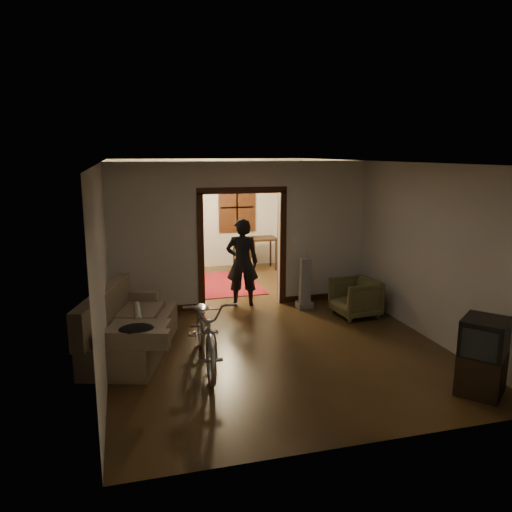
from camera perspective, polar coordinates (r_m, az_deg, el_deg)
name	(u,v)px	position (r m, az deg, el deg)	size (l,w,h in m)	color
floor	(252,317)	(9.22, -0.49, -6.95)	(5.00, 8.50, 0.01)	#32200F
ceiling	(251,162)	(8.73, -0.52, 10.73)	(5.00, 8.50, 0.01)	white
wall_back	(210,214)	(12.98, -5.26, 4.83)	(5.00, 0.02, 2.80)	beige
wall_left	(105,249)	(8.60, -16.85, 0.81)	(0.02, 8.50, 2.80)	beige
wall_right	(378,236)	(9.79, 13.81, 2.27)	(0.02, 8.50, 2.80)	beige
partition_wall	(242,235)	(9.59, -1.64, 2.41)	(5.00, 0.14, 2.80)	beige
door_casing	(242,250)	(9.64, -1.63, 0.65)	(1.74, 0.20, 2.32)	#32180B
far_window	(237,207)	(13.06, -2.20, 5.58)	(0.98, 0.06, 1.28)	black
chandelier	(223,180)	(11.19, -3.78, 8.63)	(0.24, 0.24, 0.24)	#FFE0A5
light_switch	(295,241)	(9.84, 4.43, 1.73)	(0.08, 0.01, 0.12)	silver
sofa	(132,321)	(7.73, -14.04, -7.20)	(0.96, 2.14, 0.99)	#6F614A
rolled_paper	(138,312)	(8.01, -13.39, -6.23)	(0.10, 0.10, 0.82)	beige
jacket	(136,329)	(6.81, -13.51, -8.13)	(0.46, 0.35, 0.14)	black
bicycle	(206,329)	(7.11, -5.72, -8.29)	(0.70, 2.01, 1.06)	silver
armchair	(355,298)	(9.35, 11.28, -4.69)	(0.74, 0.76, 0.69)	brown
tv_stand	(481,373)	(6.98, 24.33, -12.12)	(0.56, 0.51, 0.51)	black
crt_tv	(485,338)	(6.81, 24.67, -8.49)	(0.56, 0.50, 0.48)	black
vacuum	(305,283)	(9.64, 5.61, -3.13)	(0.30, 0.24, 0.98)	gray
person	(242,262)	(9.68, -1.59, -0.75)	(0.63, 0.41, 1.72)	black
oriental_rug	(219,284)	(11.43, -4.27, -3.21)	(1.69, 2.22, 0.02)	maroon
locker	(161,242)	(12.35, -10.78, 1.63)	(0.83, 0.46, 1.65)	#253721
globe	(159,196)	(12.21, -10.98, 6.78)	(0.31, 0.31, 0.31)	#1E5972
desk	(255,254)	(12.76, -0.14, 0.23)	(1.10, 0.61, 0.81)	black
desk_chair	(246,256)	(12.46, -1.20, 0.06)	(0.38, 0.38, 0.86)	black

